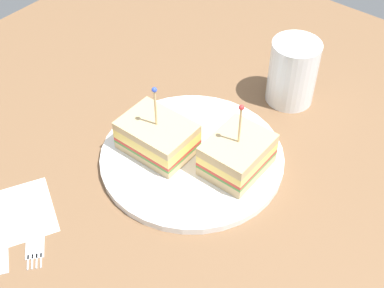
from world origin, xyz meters
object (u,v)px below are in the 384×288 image
object	(u,v)px
sandwich_half_back	(157,136)
knife	(1,237)
plate	(192,157)
drink_glass	(292,76)
fork	(35,235)
sandwich_half_front	(237,155)
napkin	(19,213)

from	to	relation	value
sandwich_half_back	knife	bearing A→B (deg)	76.56
plate	drink_glass	size ratio (longest dim) A/B	2.50
plate	fork	xyz separation A→B (cm)	(6.80, 22.10, -0.36)
sandwich_half_front	napkin	world-z (taller)	sandwich_half_front
plate	drink_glass	world-z (taller)	drink_glass
plate	sandwich_half_back	bearing A→B (deg)	25.70
plate	knife	size ratio (longest dim) A/B	2.46
plate	knife	world-z (taller)	plate
drink_glass	fork	size ratio (longest dim) A/B	1.00
plate	napkin	bearing A→B (deg)	62.23
sandwich_half_back	fork	world-z (taller)	sandwich_half_back
plate	knife	bearing A→B (deg)	68.42
sandwich_half_back	drink_glass	world-z (taller)	sandwich_half_back
fork	knife	bearing A→B (deg)	42.36
fork	napkin	bearing A→B (deg)	-11.19
napkin	fork	world-z (taller)	fork
sandwich_half_front	napkin	bearing A→B (deg)	52.98
sandwich_half_front	fork	size ratio (longest dim) A/B	1.09
sandwich_half_front	sandwich_half_back	size ratio (longest dim) A/B	1.02
sandwich_half_front	sandwich_half_back	world-z (taller)	sandwich_half_front
plate	fork	size ratio (longest dim) A/B	2.50
sandwich_half_back	napkin	distance (cm)	20.55
knife	napkin	bearing A→B (deg)	-69.79
sandwich_half_back	knife	size ratio (longest dim) A/B	1.05
napkin	knife	size ratio (longest dim) A/B	0.92
sandwich_half_front	plate	bearing A→B (deg)	16.46
fork	knife	world-z (taller)	same
plate	sandwich_half_back	xyz separation A→B (cm)	(4.40, 2.12, 2.87)
napkin	plate	bearing A→B (deg)	-117.77
fork	plate	bearing A→B (deg)	-107.09
napkin	knife	xyz separation A→B (cm)	(-1.34, 3.64, 0.10)
plate	sandwich_half_front	xyz separation A→B (cm)	(-6.22, -1.84, 3.03)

